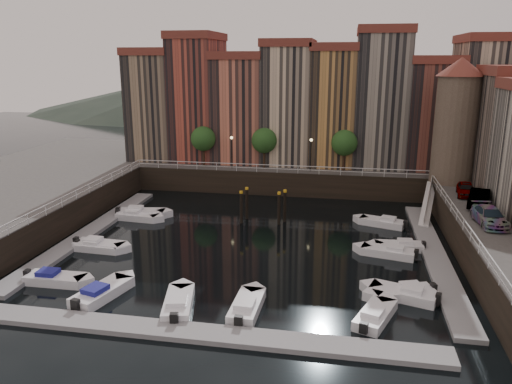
% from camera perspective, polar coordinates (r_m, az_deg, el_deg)
% --- Properties ---
extents(ground, '(200.00, 200.00, 0.00)m').
position_cam_1_polar(ground, '(47.32, -0.32, -5.59)').
color(ground, black).
rests_on(ground, ground).
extents(quay_far, '(80.00, 20.00, 3.00)m').
position_cam_1_polar(quay_far, '(71.62, 3.53, 2.80)').
color(quay_far, black).
rests_on(quay_far, ground).
extents(dock_left, '(2.00, 28.00, 0.35)m').
position_cam_1_polar(dock_left, '(51.73, -18.52, -4.36)').
color(dock_left, gray).
rests_on(dock_left, ground).
extents(dock_right, '(2.00, 28.00, 0.35)m').
position_cam_1_polar(dock_right, '(46.30, 19.69, -6.76)').
color(dock_right, gray).
rests_on(dock_right, ground).
extents(dock_near, '(30.00, 2.00, 0.35)m').
position_cam_1_polar(dock_near, '(32.30, -6.13, -15.79)').
color(dock_near, gray).
rests_on(dock_near, ground).
extents(mountains, '(145.00, 100.00, 18.00)m').
position_cam_1_polar(mountains, '(153.89, 8.08, 11.67)').
color(mountains, '#2D382D').
rests_on(mountains, ground).
extents(far_terrace, '(48.70, 10.30, 17.50)m').
position_cam_1_polar(far_terrace, '(67.43, 6.24, 10.11)').
color(far_terrace, '#8D7559').
rests_on(far_terrace, quay_far).
extents(corner_tower, '(5.20, 5.20, 13.80)m').
position_cam_1_polar(corner_tower, '(59.55, 21.90, 7.73)').
color(corner_tower, '#6B5B4C').
rests_on(corner_tower, quay_right).
extents(promenade_trees, '(21.20, 3.20, 5.20)m').
position_cam_1_polar(promenade_trees, '(63.25, 1.54, 5.87)').
color(promenade_trees, black).
rests_on(promenade_trees, quay_far).
extents(street_lamps, '(10.36, 0.36, 4.18)m').
position_cam_1_polar(street_lamps, '(62.34, 1.70, 5.09)').
color(street_lamps, black).
rests_on(street_lamps, quay_far).
extents(railings, '(36.08, 34.04, 0.52)m').
position_cam_1_polar(railings, '(50.75, 0.69, 0.34)').
color(railings, white).
rests_on(railings, ground).
extents(gangway, '(2.78, 8.32, 3.73)m').
position_cam_1_polar(gangway, '(56.22, 19.06, -1.01)').
color(gangway, white).
rests_on(gangway, ground).
extents(mooring_pilings, '(4.74, 1.96, 3.78)m').
position_cam_1_polar(mooring_pilings, '(52.09, 0.79, -1.72)').
color(mooring_pilings, black).
rests_on(mooring_pilings, ground).
extents(boat_left_0, '(4.88, 1.82, 1.12)m').
position_cam_1_polar(boat_left_0, '(41.65, -22.03, -9.17)').
color(boat_left_0, white).
rests_on(boat_left_0, ground).
extents(boat_left_1, '(4.38, 1.79, 1.00)m').
position_cam_1_polar(boat_left_1, '(47.07, -17.64, -6.01)').
color(boat_left_1, white).
rests_on(boat_left_1, ground).
extents(boat_left_2, '(4.87, 2.01, 1.11)m').
position_cam_1_polar(boat_left_2, '(47.40, -17.56, -5.80)').
color(boat_left_2, white).
rests_on(boat_left_2, ground).
extents(boat_left_3, '(4.85, 2.13, 1.10)m').
position_cam_1_polar(boat_left_3, '(54.70, -13.48, -2.72)').
color(boat_left_3, white).
rests_on(boat_left_3, ground).
extents(boat_left_4, '(5.39, 2.63, 1.21)m').
position_cam_1_polar(boat_left_4, '(55.65, -13.06, -2.35)').
color(boat_left_4, white).
rests_on(boat_left_4, ground).
extents(boat_right_0, '(4.84, 3.09, 1.09)m').
position_cam_1_polar(boat_right_0, '(38.14, 16.61, -10.96)').
color(boat_right_0, white).
rests_on(boat_right_0, ground).
extents(boat_right_1, '(5.02, 3.11, 1.13)m').
position_cam_1_polar(boat_right_1, '(37.92, 16.62, -11.10)').
color(boat_right_1, white).
rests_on(boat_right_1, ground).
extents(boat_right_2, '(4.92, 2.71, 1.10)m').
position_cam_1_polar(boat_right_2, '(45.22, 15.00, -6.63)').
color(boat_right_2, white).
rests_on(boat_right_2, ground).
extents(boat_right_3, '(4.50, 1.94, 1.02)m').
position_cam_1_polar(boat_right_3, '(46.91, 16.13, -5.95)').
color(boat_right_3, white).
rests_on(boat_right_3, ground).
extents(boat_right_4, '(4.88, 3.08, 1.10)m').
position_cam_1_polar(boat_right_4, '(52.92, 14.33, -3.38)').
color(boat_right_4, white).
rests_on(boat_right_4, ground).
extents(boat_near_0, '(3.12, 5.38, 1.21)m').
position_cam_1_polar(boat_near_0, '(38.17, -17.28, -10.92)').
color(boat_near_0, white).
rests_on(boat_near_0, ground).
extents(boat_near_1, '(2.85, 5.23, 1.17)m').
position_cam_1_polar(boat_near_1, '(35.43, -8.86, -12.52)').
color(boat_near_1, white).
rests_on(boat_near_1, ground).
extents(boat_near_2, '(1.90, 4.99, 1.14)m').
position_cam_1_polar(boat_near_2, '(34.69, -1.09, -12.98)').
color(boat_near_2, white).
rests_on(boat_near_2, ground).
extents(boat_near_3, '(3.18, 4.80, 1.08)m').
position_cam_1_polar(boat_near_3, '(34.58, 13.43, -13.56)').
color(boat_near_3, white).
rests_on(boat_near_3, ground).
extents(car_a, '(2.19, 4.29, 1.40)m').
position_cam_1_polar(car_a, '(55.02, 22.83, 0.21)').
color(car_a, gray).
rests_on(car_a, quay_right).
extents(car_b, '(3.02, 5.04, 1.57)m').
position_cam_1_polar(car_b, '(51.64, 24.11, -0.75)').
color(car_b, gray).
rests_on(car_b, quay_right).
extents(car_c, '(2.46, 5.22, 1.47)m').
position_cam_1_polar(car_c, '(46.34, 25.13, -2.64)').
color(car_c, gray).
rests_on(car_c, quay_right).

